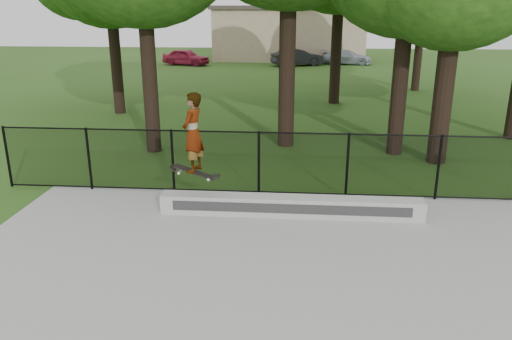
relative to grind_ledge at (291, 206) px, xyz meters
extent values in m
cube|color=#B2B1AC|center=(0.00, 0.00, 0.00)|extent=(5.42, 0.40, 0.41)
imported|color=#9F1C39|center=(-8.37, 28.11, 0.34)|extent=(3.77, 2.36, 1.21)
imported|color=black|center=(-0.02, 28.38, 0.36)|extent=(3.69, 2.47, 1.25)
imported|color=#A0AAB6|center=(3.76, 29.67, 0.28)|extent=(3.58, 1.88, 1.09)
cube|color=black|center=(-1.96, -0.17, 0.75)|extent=(0.81, 0.23, 0.29)
imported|color=#A4D4D7|center=(-1.96, -0.17, 1.57)|extent=(0.51, 0.66, 1.60)
cylinder|color=black|center=(-6.76, 1.20, 0.54)|extent=(0.06, 0.06, 1.50)
cylinder|color=black|center=(-4.76, 1.20, 0.54)|extent=(0.06, 0.06, 1.50)
cylinder|color=black|center=(-2.76, 1.20, 0.54)|extent=(0.06, 0.06, 1.50)
cylinder|color=black|center=(-0.76, 1.20, 0.54)|extent=(0.06, 0.06, 1.50)
cylinder|color=black|center=(1.24, 1.20, 0.54)|extent=(0.06, 0.06, 1.50)
cylinder|color=black|center=(3.24, 1.20, 0.54)|extent=(0.06, 0.06, 1.50)
cylinder|color=black|center=(1.24, 1.20, 1.26)|extent=(16.00, 0.04, 0.04)
cylinder|color=black|center=(1.24, 1.20, -0.16)|extent=(16.00, 0.04, 0.04)
cube|color=black|center=(1.24, 1.20, 0.54)|extent=(16.00, 0.01, 1.50)
cylinder|color=black|center=(-4.26, 4.80, 2.19)|extent=(0.44, 0.44, 4.90)
cylinder|color=black|center=(-0.26, 5.80, 2.50)|extent=(0.44, 0.44, 5.54)
cylinder|color=black|center=(4.04, 4.30, 1.83)|extent=(0.44, 0.44, 4.20)
cylinder|color=black|center=(-7.26, 10.30, 2.03)|extent=(0.44, 0.44, 4.59)
cylinder|color=black|center=(1.74, 13.30, 2.37)|extent=(0.44, 0.44, 5.27)
cylinder|color=black|center=(6.24, 17.30, 2.04)|extent=(0.44, 0.44, 4.60)
cylinder|color=black|center=(3.02, 5.13, 2.01)|extent=(0.44, 0.44, 4.55)
cube|color=tan|center=(-0.76, 33.30, 1.73)|extent=(12.00, 6.00, 4.00)
cube|color=#3F3833|center=(-0.76, 33.30, 3.88)|extent=(12.40, 6.40, 0.30)
camera|label=1|loc=(0.08, -9.62, 3.93)|focal=35.00mm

